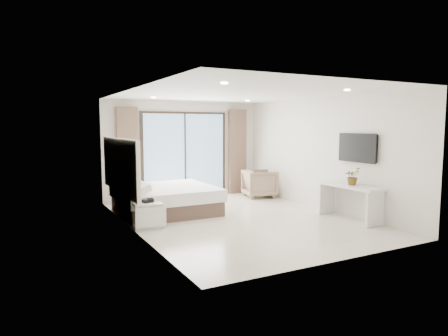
{
  "coord_description": "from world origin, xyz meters",
  "views": [
    {
      "loc": [
        -4.27,
        -7.43,
        2.02
      ],
      "look_at": [
        -0.15,
        0.4,
        1.08
      ],
      "focal_mm": 32.0,
      "sensor_mm": 36.0,
      "label": 1
    }
  ],
  "objects_px": {
    "nightstand": "(148,215)",
    "armchair": "(260,182)",
    "console_desk": "(349,194)",
    "bed": "(165,199)"
  },
  "relations": [
    {
      "from": "nightstand",
      "to": "armchair",
      "type": "xyz_separation_m",
      "value": [
        3.84,
        1.87,
        0.17
      ]
    },
    {
      "from": "nightstand",
      "to": "console_desk",
      "type": "distance_m",
      "value": 4.27
    },
    {
      "from": "bed",
      "to": "console_desk",
      "type": "distance_m",
      "value": 4.13
    },
    {
      "from": "bed",
      "to": "nightstand",
      "type": "bearing_deg",
      "value": -123.55
    },
    {
      "from": "bed",
      "to": "nightstand",
      "type": "height_order",
      "value": "bed"
    },
    {
      "from": "armchair",
      "to": "bed",
      "type": "bearing_deg",
      "value": 116.37
    },
    {
      "from": "console_desk",
      "to": "armchair",
      "type": "height_order",
      "value": "armchair"
    },
    {
      "from": "nightstand",
      "to": "bed",
      "type": "bearing_deg",
      "value": 62.95
    },
    {
      "from": "nightstand",
      "to": "console_desk",
      "type": "xyz_separation_m",
      "value": [
        4.03,
        -1.36,
        0.3
      ]
    },
    {
      "from": "bed",
      "to": "nightstand",
      "type": "relative_size",
      "value": 3.6
    }
  ]
}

